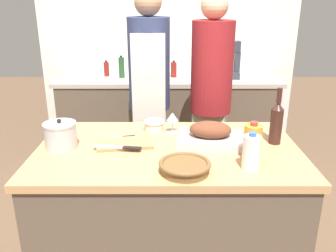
{
  "coord_description": "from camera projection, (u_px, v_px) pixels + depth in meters",
  "views": [
    {
      "loc": [
        0.0,
        -1.79,
        1.66
      ],
      "look_at": [
        0.0,
        0.13,
        0.97
      ],
      "focal_mm": 38.0,
      "sensor_mm": 36.0,
      "label": 1
    }
  ],
  "objects": [
    {
      "name": "roasting_pan",
      "position": [
        210.0,
        135.0,
        1.98
      ],
      "size": [
        0.39,
        0.3,
        0.13
      ],
      "color": "#BCBCC1",
      "rests_on": "kitchen_island"
    },
    {
      "name": "condiment_bottle_extra",
      "position": [
        122.0,
        67.0,
        3.44
      ],
      "size": [
        0.06,
        0.06,
        0.21
      ],
      "color": "#234C28",
      "rests_on": "back_counter"
    },
    {
      "name": "wine_glass_left",
      "position": [
        172.0,
        118.0,
        2.13
      ],
      "size": [
        0.07,
        0.07,
        0.13
      ],
      "color": "silver",
      "rests_on": "kitchen_island"
    },
    {
      "name": "mixing_bowl",
      "position": [
        154.0,
        125.0,
        2.18
      ],
      "size": [
        0.13,
        0.13,
        0.07
      ],
      "color": "beige",
      "rests_on": "kitchen_island"
    },
    {
      "name": "person_cook_guest",
      "position": [
        211.0,
        95.0,
        2.74
      ],
      "size": [
        0.32,
        0.32,
        1.71
      ],
      "rotation": [
        0.0,
        0.0,
        -0.28
      ],
      "color": "beige",
      "rests_on": "ground_plane"
    },
    {
      "name": "condiment_bottle_short",
      "position": [
        174.0,
        70.0,
        3.47
      ],
      "size": [
        0.06,
        0.06,
        0.16
      ],
      "color": "maroon",
      "rests_on": "back_counter"
    },
    {
      "name": "juice_jug",
      "position": [
        252.0,
        142.0,
        1.77
      ],
      "size": [
        0.09,
        0.09,
        0.2
      ],
      "color": "orange",
      "rests_on": "kitchen_island"
    },
    {
      "name": "milk_jug",
      "position": [
        251.0,
        152.0,
        1.67
      ],
      "size": [
        0.08,
        0.08,
        0.19
      ],
      "color": "white",
      "rests_on": "kitchen_island"
    },
    {
      "name": "cutting_board",
      "position": [
        125.0,
        144.0,
        1.97
      ],
      "size": [
        0.33,
        0.21,
        0.02
      ],
      "color": "#AD7F51",
      "rests_on": "kitchen_island"
    },
    {
      "name": "wicker_basket",
      "position": [
        185.0,
        166.0,
        1.66
      ],
      "size": [
        0.25,
        0.25,
        0.05
      ],
      "color": "brown",
      "rests_on": "kitchen_island"
    },
    {
      "name": "stand_mixer",
      "position": [
        230.0,
        63.0,
        3.39
      ],
      "size": [
        0.18,
        0.14,
        0.36
      ],
      "color": "#333842",
      "rests_on": "back_counter"
    },
    {
      "name": "wine_bottle_green",
      "position": [
        276.0,
        122.0,
        1.96
      ],
      "size": [
        0.07,
        0.07,
        0.32
      ],
      "color": "#381E19",
      "rests_on": "kitchen_island"
    },
    {
      "name": "knife_chef",
      "position": [
        119.0,
        147.0,
        1.9
      ],
      "size": [
        0.26,
        0.06,
        0.01
      ],
      "color": "#B7B7BC",
      "rests_on": "cutting_board"
    },
    {
      "name": "back_counter",
      "position": [
        168.0,
        122.0,
        3.64
      ],
      "size": [
        2.15,
        0.6,
        0.92
      ],
      "color": "brown",
      "rests_on": "ground_plane"
    },
    {
      "name": "person_cook_aproned",
      "position": [
        150.0,
        91.0,
        2.79
      ],
      "size": [
        0.32,
        0.32,
        1.73
      ],
      "rotation": [
        0.0,
        0.0,
        0.01
      ],
      "color": "beige",
      "rests_on": "ground_plane"
    },
    {
      "name": "kitchen_island",
      "position": [
        168.0,
        216.0,
        2.09
      ],
      "size": [
        1.43,
        0.84,
        0.89
      ],
      "color": "brown",
      "rests_on": "ground_plane"
    },
    {
      "name": "back_wall",
      "position": [
        168.0,
        37.0,
        3.69
      ],
      "size": [
        2.65,
        0.1,
        2.55
      ],
      "color": "silver",
      "rests_on": "ground_plane"
    },
    {
      "name": "knife_paring",
      "position": [
        120.0,
        138.0,
        2.07
      ],
      "size": [
        0.2,
        0.07,
        0.01
      ],
      "color": "#B7B7BC",
      "rests_on": "kitchen_island"
    },
    {
      "name": "condiment_bottle_tall",
      "position": [
        106.0,
        69.0,
        3.52
      ],
      "size": [
        0.05,
        0.05,
        0.16
      ],
      "color": "maroon",
      "rests_on": "back_counter"
    },
    {
      "name": "stock_pot",
      "position": [
        60.0,
        136.0,
        1.92
      ],
      "size": [
        0.18,
        0.18,
        0.17
      ],
      "color": "#B7B7BC",
      "rests_on": "kitchen_island"
    }
  ]
}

